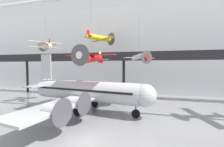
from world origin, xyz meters
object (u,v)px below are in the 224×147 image
object	(u,v)px
airliner_silver_main	(85,91)
suspended_plane_red_highwing	(91,58)
suspended_plane_yellow_lowwing	(100,38)
suspended_plane_silver_racer	(139,57)
suspended_plane_cream_biplane	(46,45)

from	to	relation	value
airliner_silver_main	suspended_plane_red_highwing	world-z (taller)	suspended_plane_red_highwing
airliner_silver_main	suspended_plane_yellow_lowwing	size ratio (longest dim) A/B	3.41
suspended_plane_silver_racer	suspended_plane_yellow_lowwing	bearing A→B (deg)	-145.25
airliner_silver_main	suspended_plane_yellow_lowwing	bearing A→B (deg)	105.92
suspended_plane_silver_racer	airliner_silver_main	bearing A→B (deg)	-79.57
airliner_silver_main	suspended_plane_cream_biplane	xyz separation A→B (m)	(-10.32, 3.20, 8.76)
airliner_silver_main	suspended_plane_yellow_lowwing	xyz separation A→B (m)	(-1.63, 12.93, 11.64)
suspended_plane_red_highwing	suspended_plane_cream_biplane	bearing A→B (deg)	-102.60
airliner_silver_main	suspended_plane_silver_racer	size ratio (longest dim) A/B	2.71
airliner_silver_main	suspended_plane_yellow_lowwing	distance (m)	17.47
suspended_plane_red_highwing	airliner_silver_main	bearing A→B (deg)	-116.71
suspended_plane_cream_biplane	suspended_plane_red_highwing	xyz separation A→B (m)	(12.06, -4.37, -3.08)
suspended_plane_silver_racer	suspended_plane_red_highwing	world-z (taller)	suspended_plane_silver_racer
suspended_plane_red_highwing	suspended_plane_yellow_lowwing	bearing A→B (deg)	-159.24
suspended_plane_cream_biplane	suspended_plane_silver_racer	distance (m)	20.18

